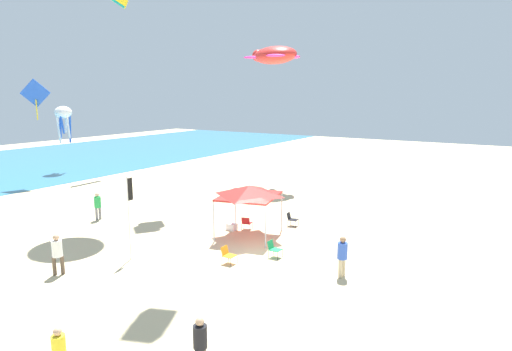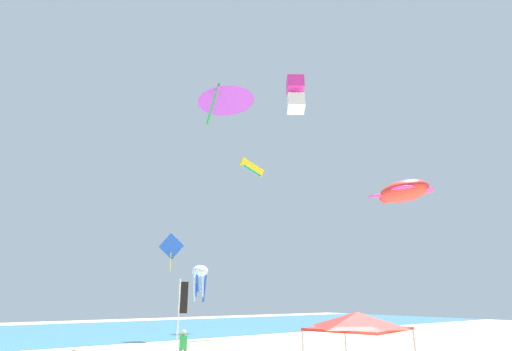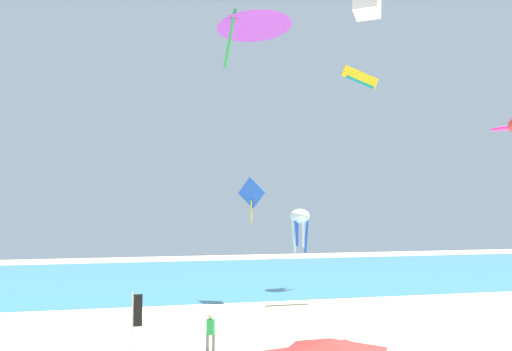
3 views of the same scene
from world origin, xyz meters
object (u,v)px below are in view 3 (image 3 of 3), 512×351
object	(u,v)px
kite_parafoil_yellow	(360,78)
kite_delta_purple	(254,20)
canopy_tent	(330,349)
kite_octopus_white	(300,218)
person_near_umbrella	(211,329)
banner_flag	(134,340)
kite_diamond_blue	(251,194)

from	to	relation	value
kite_parafoil_yellow	kite_delta_purple	bearing A→B (deg)	-129.42
canopy_tent	kite_octopus_white	distance (m)	29.11
person_near_umbrella	kite_octopus_white	xyz separation A→B (m)	(10.23, 17.81, 4.92)
kite_octopus_white	kite_parafoil_yellow	size ratio (longest dim) A/B	1.19
person_near_umbrella	kite_parafoil_yellow	bearing A→B (deg)	-149.12
banner_flag	kite_delta_purple	bearing A→B (deg)	49.95
kite_diamond_blue	kite_parafoil_yellow	size ratio (longest dim) A/B	1.13
kite_diamond_blue	kite_parafoil_yellow	world-z (taller)	kite_parafoil_yellow
banner_flag	kite_diamond_blue	size ratio (longest dim) A/B	1.15
kite_diamond_blue	person_near_umbrella	bearing A→B (deg)	126.50
canopy_tent	kite_parafoil_yellow	size ratio (longest dim) A/B	1.23
banner_flag	kite_octopus_white	world-z (taller)	kite_octopus_white
canopy_tent	banner_flag	xyz separation A→B (m)	(-6.02, 3.00, -0.13)
kite_diamond_blue	kite_delta_purple	size ratio (longest dim) A/B	0.68
kite_diamond_blue	kite_delta_purple	bearing A→B (deg)	134.65
person_near_umbrella	kite_parafoil_yellow	world-z (taller)	kite_parafoil_yellow
person_near_umbrella	kite_diamond_blue	bearing A→B (deg)	-123.01
kite_parafoil_yellow	person_near_umbrella	bearing A→B (deg)	-134.48
canopy_tent	banner_flag	size ratio (longest dim) A/B	0.96
person_near_umbrella	kite_octopus_white	size ratio (longest dim) A/B	0.47
person_near_umbrella	kite_diamond_blue	xyz separation A→B (m)	(5.09, 14.04, 6.90)
banner_flag	kite_parafoil_yellow	xyz separation A→B (m)	(17.74, 20.64, 15.14)
canopy_tent	kite_delta_purple	bearing A→B (deg)	91.65
kite_diamond_blue	kite_parafoil_yellow	distance (m)	13.23
kite_octopus_white	kite_parafoil_yellow	world-z (taller)	kite_parafoil_yellow
person_near_umbrella	kite_diamond_blue	size ratio (longest dim) A/B	0.50
kite_delta_purple	kite_octopus_white	world-z (taller)	kite_delta_purple
canopy_tent	kite_delta_purple	distance (m)	17.06
canopy_tent	kite_octopus_white	world-z (taller)	kite_octopus_white
person_near_umbrella	kite_delta_purple	xyz separation A→B (m)	(2.12, -0.20, 15.50)
canopy_tent	kite_parafoil_yellow	world-z (taller)	kite_parafoil_yellow
canopy_tent	banner_flag	bearing A→B (deg)	153.51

